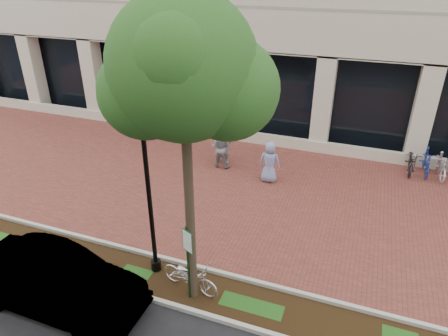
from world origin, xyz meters
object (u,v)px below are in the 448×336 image
(locked_bicycle, at_px, (190,276))
(pedestrian_right, at_px, (270,162))
(pedestrian_left, at_px, (223,142))
(bike_rack_cluster, at_px, (448,165))
(pedestrian_mid, at_px, (220,147))
(lamppost, at_px, (149,194))
(bollard, at_px, (439,163))
(sedan_near_curb, at_px, (56,282))
(street_tree, at_px, (186,77))
(parking_sign, at_px, (188,254))

(locked_bicycle, height_order, pedestrian_right, pedestrian_right)
(pedestrian_left, height_order, bike_rack_cluster, pedestrian_left)
(pedestrian_left, height_order, pedestrian_mid, pedestrian_left)
(locked_bicycle, xyz_separation_m, pedestrian_mid, (-1.77, 6.88, 0.44))
(lamppost, height_order, pedestrian_mid, lamppost)
(pedestrian_mid, height_order, bollard, pedestrian_mid)
(locked_bicycle, xyz_separation_m, pedestrian_right, (0.44, 6.37, 0.39))
(sedan_near_curb, bearing_deg, bike_rack_cluster, -41.96)
(locked_bicycle, bearing_deg, bollard, -26.40)
(lamppost, distance_m, street_tree, 3.55)
(bollard, relative_size, sedan_near_curb, 0.23)
(pedestrian_mid, relative_size, sedan_near_curb, 0.39)
(lamppost, relative_size, pedestrian_mid, 2.48)
(parking_sign, height_order, bollard, parking_sign)
(parking_sign, xyz_separation_m, lamppost, (-1.32, 0.64, 1.04))
(pedestrian_mid, bearing_deg, street_tree, 105.78)
(locked_bicycle, bearing_deg, pedestrian_mid, 23.80)
(lamppost, height_order, locked_bicycle, lamppost)
(lamppost, xyz_separation_m, bollard, (7.89, 8.92, -1.94))
(bike_rack_cluster, bearing_deg, street_tree, -130.84)
(parking_sign, height_order, lamppost, lamppost)
(bike_rack_cluster, bearing_deg, parking_sign, -130.84)
(pedestrian_right, bearing_deg, bike_rack_cluster, -160.39)
(parking_sign, distance_m, bollard, 11.63)
(parking_sign, relative_size, street_tree, 0.30)
(lamppost, xyz_separation_m, locked_bicycle, (1.21, -0.35, -2.03))
(pedestrian_left, bearing_deg, locked_bicycle, 103.73)
(pedestrian_left, xyz_separation_m, sedan_near_curb, (-1.03, -8.87, -0.23))
(street_tree, xyz_separation_m, pedestrian_right, (0.23, 6.53, -4.85))
(lamppost, bearing_deg, pedestrian_mid, 94.91)
(street_tree, bearing_deg, sedan_near_curb, -154.43)
(street_tree, distance_m, pedestrian_mid, 8.75)
(parking_sign, bearing_deg, bollard, 79.60)
(pedestrian_mid, distance_m, bike_rack_cluster, 9.07)
(lamppost, height_order, bollard, lamppost)
(locked_bicycle, distance_m, bike_rack_cluster, 11.53)
(lamppost, bearing_deg, pedestrian_right, 74.65)
(lamppost, relative_size, bike_rack_cluster, 1.23)
(parking_sign, distance_m, street_tree, 4.26)
(lamppost, xyz_separation_m, sedan_near_curb, (-1.63, -1.96, -1.73))
(pedestrian_mid, relative_size, bike_rack_cluster, 0.50)
(bollard, bearing_deg, pedestrian_left, -166.68)
(parking_sign, xyz_separation_m, pedestrian_right, (0.33, 6.67, -0.60))
(pedestrian_right, bearing_deg, bollard, -158.60)
(lamppost, xyz_separation_m, street_tree, (1.42, -0.50, 3.21))
(street_tree, height_order, sedan_near_curb, street_tree)
(street_tree, bearing_deg, pedestrian_left, 105.25)
(street_tree, height_order, bollard, street_tree)
(sedan_near_curb, bearing_deg, street_tree, -64.04)
(street_tree, distance_m, pedestrian_right, 8.14)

